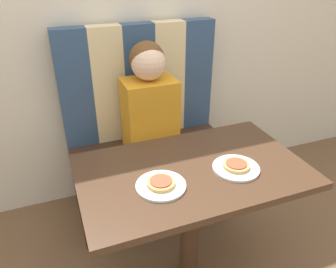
% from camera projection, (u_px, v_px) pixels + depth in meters
% --- Properties ---
extents(wall_back, '(7.00, 0.05, 2.60)m').
position_uv_depth(wall_back, '(131.00, 11.00, 2.06)').
color(wall_back, beige).
rests_on(wall_back, ground_plane).
extents(booth_seat, '(1.04, 0.53, 0.49)m').
position_uv_depth(booth_seat, '(152.00, 176.00, 2.30)').
color(booth_seat, '#382319').
rests_on(booth_seat, ground_plane).
extents(booth_backrest, '(1.04, 0.10, 0.76)m').
position_uv_depth(booth_backrest, '(139.00, 82.00, 2.18)').
color(booth_backrest, navy).
rests_on(booth_backrest, booth_seat).
extents(dining_table, '(1.07, 0.66, 0.73)m').
position_uv_depth(dining_table, '(192.00, 185.00, 1.59)').
color(dining_table, '#422B1C').
rests_on(dining_table, ground_plane).
extents(person, '(0.32, 0.25, 0.69)m').
position_uv_depth(person, '(149.00, 98.00, 2.02)').
color(person, orange).
rests_on(person, booth_seat).
extents(plate_left, '(0.22, 0.22, 0.01)m').
position_uv_depth(plate_left, '(161.00, 186.00, 1.41)').
color(plate_left, white).
rests_on(plate_left, dining_table).
extents(plate_right, '(0.22, 0.22, 0.01)m').
position_uv_depth(plate_right, '(236.00, 168.00, 1.53)').
color(plate_right, white).
rests_on(plate_right, dining_table).
extents(pizza_left, '(0.12, 0.12, 0.02)m').
position_uv_depth(pizza_left, '(161.00, 183.00, 1.41)').
color(pizza_left, tan).
rests_on(pizza_left, plate_left).
extents(pizza_right, '(0.12, 0.12, 0.02)m').
position_uv_depth(pizza_right, '(236.00, 165.00, 1.52)').
color(pizza_right, tan).
rests_on(pizza_right, plate_right).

